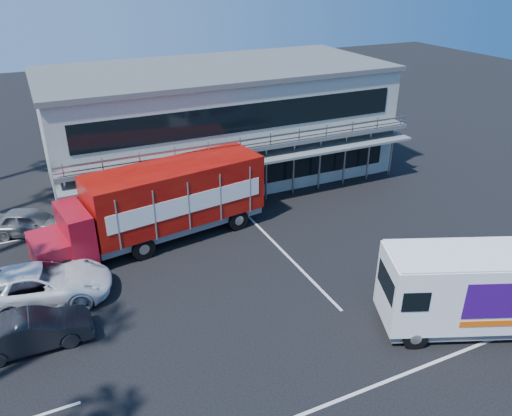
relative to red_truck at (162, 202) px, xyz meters
name	(u,v)px	position (x,y,z in m)	size (l,w,h in m)	color
ground	(279,297)	(3.11, -7.19, -2.22)	(120.00, 120.00, 0.00)	black
building	(218,121)	(6.11, 7.75, 1.44)	(22.40, 12.00, 7.30)	gray
red_truck	(162,202)	(0.00, 0.00, 0.00)	(12.23, 4.55, 4.02)	maroon
white_van	(475,289)	(9.12, -12.19, -0.36)	(7.56, 5.01, 3.50)	white
parked_car_b	(33,331)	(-6.81, -5.99, -1.50)	(1.52, 4.35, 1.43)	black
parked_car_c	(39,285)	(-6.39, -3.05, -1.37)	(2.80, 6.08, 1.69)	white
parked_car_e	(31,222)	(-6.39, 3.61, -1.48)	(1.74, 4.32, 1.47)	slate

